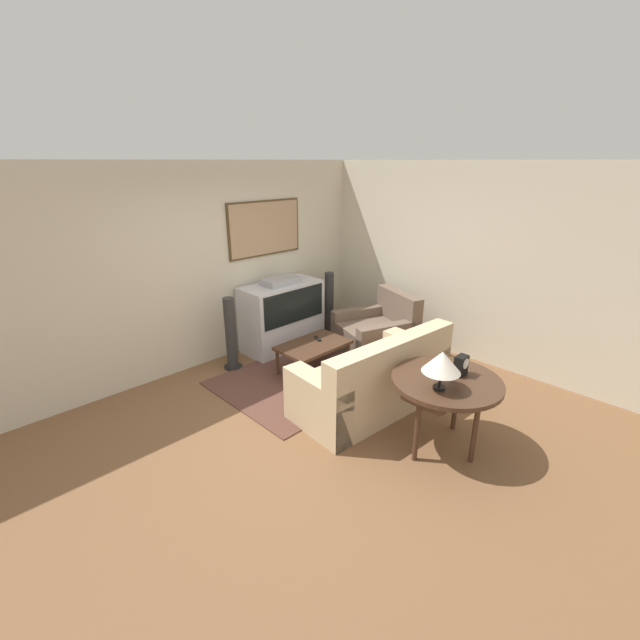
{
  "coord_description": "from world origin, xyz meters",
  "views": [
    {
      "loc": [
        -2.89,
        -2.94,
        2.69
      ],
      "look_at": [
        0.75,
        0.76,
        0.75
      ],
      "focal_mm": 24.0,
      "sensor_mm": 36.0,
      "label": 1
    }
  ],
  "objects_px": {
    "speaker_tower_right": "(329,304)",
    "tv": "(282,315)",
    "table_lamp": "(442,362)",
    "coffee_table": "(313,347)",
    "mantel_clock": "(461,366)",
    "couch": "(373,382)",
    "armchair": "(377,333)",
    "speaker_tower_left": "(231,335)",
    "console_table": "(446,386)"
  },
  "relations": [
    {
      "from": "couch",
      "to": "armchair",
      "type": "bearing_deg",
      "value": -138.77
    },
    {
      "from": "console_table",
      "to": "speaker_tower_left",
      "type": "bearing_deg",
      "value": 99.66
    },
    {
      "from": "coffee_table",
      "to": "mantel_clock",
      "type": "xyz_separation_m",
      "value": [
        -0.06,
        -2.11,
        0.49
      ]
    },
    {
      "from": "coffee_table",
      "to": "console_table",
      "type": "distance_m",
      "value": 2.1
    },
    {
      "from": "tv",
      "to": "armchair",
      "type": "height_order",
      "value": "tv"
    },
    {
      "from": "console_table",
      "to": "table_lamp",
      "type": "distance_m",
      "value": 0.4
    },
    {
      "from": "couch",
      "to": "speaker_tower_right",
      "type": "relative_size",
      "value": 1.87
    },
    {
      "from": "coffee_table",
      "to": "speaker_tower_right",
      "type": "distance_m",
      "value": 1.46
    },
    {
      "from": "armchair",
      "to": "speaker_tower_right",
      "type": "bearing_deg",
      "value": -162.7
    },
    {
      "from": "tv",
      "to": "couch",
      "type": "relative_size",
      "value": 0.65
    },
    {
      "from": "couch",
      "to": "armchair",
      "type": "height_order",
      "value": "couch"
    },
    {
      "from": "mantel_clock",
      "to": "speaker_tower_right",
      "type": "distance_m",
      "value": 3.24
    },
    {
      "from": "speaker_tower_right",
      "to": "armchair",
      "type": "bearing_deg",
      "value": -92.46
    },
    {
      "from": "table_lamp",
      "to": "mantel_clock",
      "type": "height_order",
      "value": "table_lamp"
    },
    {
      "from": "speaker_tower_left",
      "to": "coffee_table",
      "type": "bearing_deg",
      "value": -50.13
    },
    {
      "from": "tv",
      "to": "speaker_tower_right",
      "type": "height_order",
      "value": "tv"
    },
    {
      "from": "armchair",
      "to": "console_table",
      "type": "height_order",
      "value": "armchair"
    },
    {
      "from": "couch",
      "to": "armchair",
      "type": "xyz_separation_m",
      "value": [
        1.28,
        0.96,
        -0.05
      ]
    },
    {
      "from": "mantel_clock",
      "to": "speaker_tower_right",
      "type": "xyz_separation_m",
      "value": [
        1.24,
        2.97,
        -0.38
      ]
    },
    {
      "from": "armchair",
      "to": "mantel_clock",
      "type": "distance_m",
      "value": 2.34
    },
    {
      "from": "coffee_table",
      "to": "armchair",
      "type": "bearing_deg",
      "value": -9.09
    },
    {
      "from": "tv",
      "to": "speaker_tower_left",
      "type": "height_order",
      "value": "tv"
    },
    {
      "from": "console_table",
      "to": "speaker_tower_right",
      "type": "distance_m",
      "value": 3.25
    },
    {
      "from": "tv",
      "to": "console_table",
      "type": "bearing_deg",
      "value": -98.58
    },
    {
      "from": "armchair",
      "to": "speaker_tower_right",
      "type": "xyz_separation_m",
      "value": [
        0.04,
        1.04,
        0.19
      ]
    },
    {
      "from": "couch",
      "to": "speaker_tower_left",
      "type": "relative_size",
      "value": 1.87
    },
    {
      "from": "speaker_tower_left",
      "to": "speaker_tower_right",
      "type": "xyz_separation_m",
      "value": [
        1.9,
        0.0,
        0.0
      ]
    },
    {
      "from": "tv",
      "to": "table_lamp",
      "type": "relative_size",
      "value": 3.31
    },
    {
      "from": "table_lamp",
      "to": "speaker_tower_left",
      "type": "height_order",
      "value": "table_lamp"
    },
    {
      "from": "couch",
      "to": "mantel_clock",
      "type": "bearing_deg",
      "value": 99.48
    },
    {
      "from": "console_table",
      "to": "mantel_clock",
      "type": "height_order",
      "value": "mantel_clock"
    },
    {
      "from": "coffee_table",
      "to": "speaker_tower_left",
      "type": "height_order",
      "value": "speaker_tower_left"
    },
    {
      "from": "coffee_table",
      "to": "speaker_tower_right",
      "type": "bearing_deg",
      "value": 36.05
    },
    {
      "from": "speaker_tower_left",
      "to": "table_lamp",
      "type": "bearing_deg",
      "value": -84.57
    },
    {
      "from": "coffee_table",
      "to": "console_table",
      "type": "height_order",
      "value": "console_table"
    },
    {
      "from": "coffee_table",
      "to": "mantel_clock",
      "type": "distance_m",
      "value": 2.17
    },
    {
      "from": "table_lamp",
      "to": "speaker_tower_right",
      "type": "distance_m",
      "value": 3.42
    },
    {
      "from": "tv",
      "to": "coffee_table",
      "type": "height_order",
      "value": "tv"
    },
    {
      "from": "couch",
      "to": "tv",
      "type": "bearing_deg",
      "value": -95.87
    },
    {
      "from": "coffee_table",
      "to": "table_lamp",
      "type": "distance_m",
      "value": 2.25
    },
    {
      "from": "table_lamp",
      "to": "mantel_clock",
      "type": "distance_m",
      "value": 0.41
    },
    {
      "from": "console_table",
      "to": "speaker_tower_right",
      "type": "relative_size",
      "value": 1.03
    },
    {
      "from": "speaker_tower_right",
      "to": "tv",
      "type": "bearing_deg",
      "value": 176.16
    },
    {
      "from": "console_table",
      "to": "speaker_tower_right",
      "type": "bearing_deg",
      "value": 64.43
    },
    {
      "from": "couch",
      "to": "speaker_tower_left",
      "type": "height_order",
      "value": "speaker_tower_left"
    },
    {
      "from": "couch",
      "to": "speaker_tower_left",
      "type": "bearing_deg",
      "value": -69.52
    },
    {
      "from": "armchair",
      "to": "couch",
      "type": "bearing_deg",
      "value": -33.44
    },
    {
      "from": "armchair",
      "to": "speaker_tower_left",
      "type": "xyz_separation_m",
      "value": [
        -1.85,
        1.04,
        0.19
      ]
    },
    {
      "from": "console_table",
      "to": "mantel_clock",
      "type": "distance_m",
      "value": 0.24
    },
    {
      "from": "coffee_table",
      "to": "table_lamp",
      "type": "relative_size",
      "value": 2.54
    }
  ]
}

